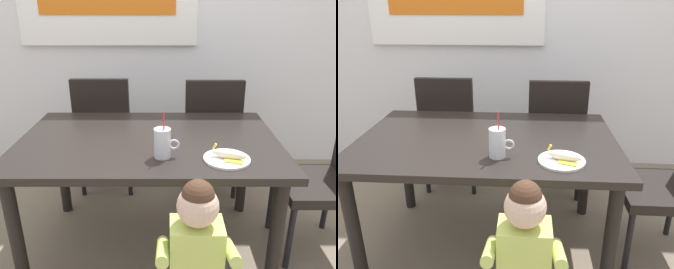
{
  "view_description": "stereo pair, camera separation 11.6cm",
  "coord_description": "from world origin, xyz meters",
  "views": [
    {
      "loc": [
        0.11,
        -1.78,
        1.47
      ],
      "look_at": [
        0.12,
        -0.09,
        0.81
      ],
      "focal_mm": 35.92,
      "sensor_mm": 36.0,
      "label": 1
    },
    {
      "loc": [
        0.23,
        -1.77,
        1.47
      ],
      "look_at": [
        0.12,
        -0.09,
        0.81
      ],
      "focal_mm": 35.92,
      "sensor_mm": 36.0,
      "label": 2
    }
  ],
  "objects": [
    {
      "name": "ground_plane",
      "position": [
        0.0,
        0.0,
        0.0
      ],
      "size": [
        24.0,
        24.0,
        0.0
      ],
      "primitive_type": "plane",
      "color": "#7A6B56"
    },
    {
      "name": "back_wall",
      "position": [
        -0.01,
        1.33,
        1.45
      ],
      "size": [
        6.4,
        0.17,
        2.9
      ],
      "color": "silver",
      "rests_on": "ground"
    },
    {
      "name": "dining_table",
      "position": [
        0.0,
        0.0,
        0.65
      ],
      "size": [
        1.47,
        0.95,
        0.75
      ],
      "color": "black",
      "rests_on": "ground"
    },
    {
      "name": "dining_chair_left",
      "position": [
        -0.38,
        0.71,
        0.54
      ],
      "size": [
        0.44,
        0.45,
        0.96
      ],
      "rotation": [
        0.0,
        0.0,
        3.14
      ],
      "color": "black",
      "rests_on": "ground"
    },
    {
      "name": "dining_chair_right",
      "position": [
        0.45,
        0.67,
        0.54
      ],
      "size": [
        0.44,
        0.45,
        0.96
      ],
      "rotation": [
        0.0,
        0.0,
        3.14
      ],
      "color": "black",
      "rests_on": "ground"
    },
    {
      "name": "dining_chair_far",
      "position": [
        1.09,
        -0.01,
        0.54
      ],
      "size": [
        0.44,
        0.44,
        0.96
      ],
      "rotation": [
        0.0,
        0.0,
        -1.57
      ],
      "color": "black",
      "rests_on": "ground"
    },
    {
      "name": "toddler_standing",
      "position": [
        0.23,
        -0.65,
        0.53
      ],
      "size": [
        0.33,
        0.24,
        0.84
      ],
      "color": "#3F4760",
      "rests_on": "ground"
    },
    {
      "name": "milk_cup",
      "position": [
        0.08,
        -0.25,
        0.82
      ],
      "size": [
        0.13,
        0.08,
        0.25
      ],
      "color": "silver",
      "rests_on": "dining_table"
    },
    {
      "name": "snack_plate",
      "position": [
        0.4,
        -0.29,
        0.75
      ],
      "size": [
        0.23,
        0.23,
        0.01
      ],
      "primitive_type": "cylinder",
      "color": "white",
      "rests_on": "dining_table"
    },
    {
      "name": "peeled_banana",
      "position": [
        0.41,
        -0.29,
        0.78
      ],
      "size": [
        0.17,
        0.13,
        0.07
      ],
      "rotation": [
        0.0,
        0.0,
        -0.37
      ],
      "color": "#F4EAC6",
      "rests_on": "snack_plate"
    }
  ]
}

